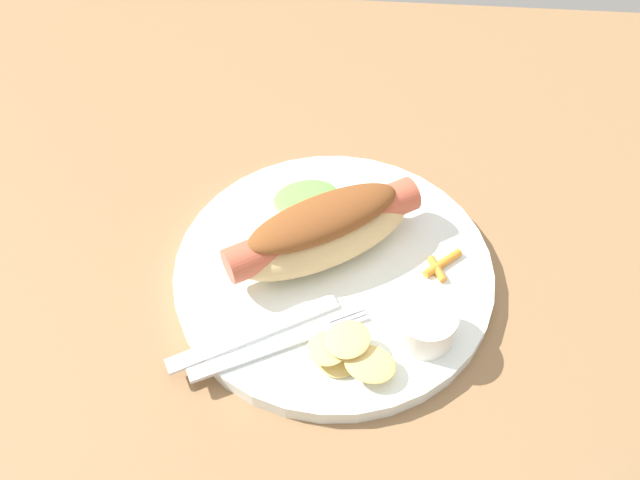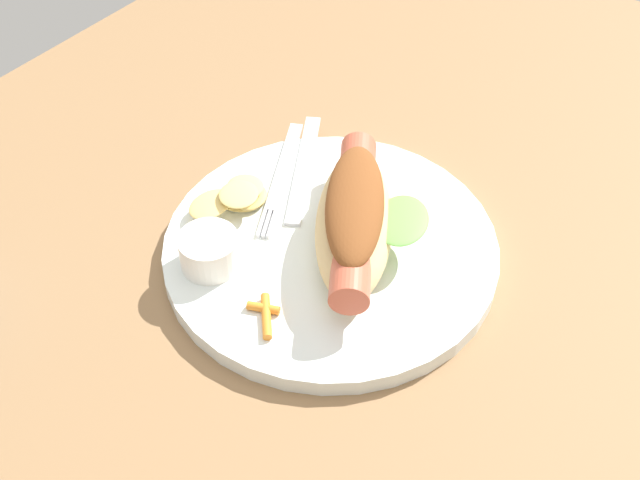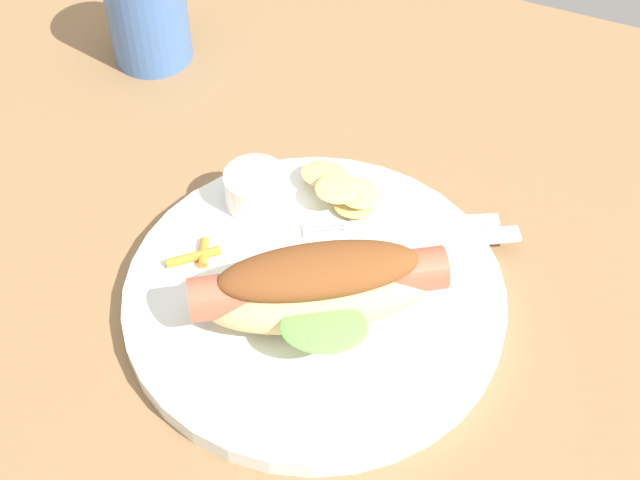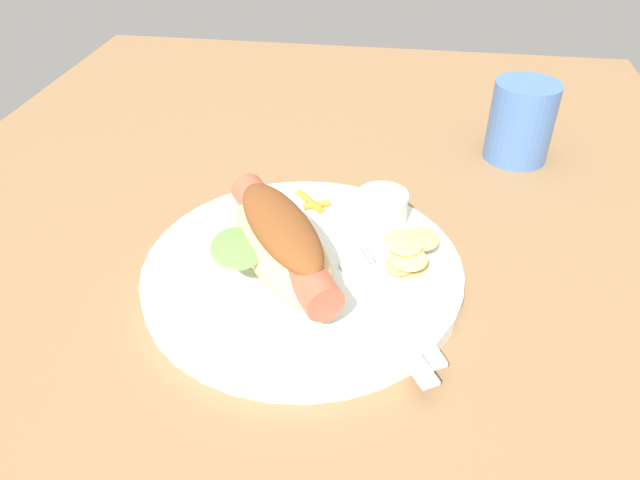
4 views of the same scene
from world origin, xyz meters
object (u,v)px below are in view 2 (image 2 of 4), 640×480
object	(u,v)px
fork	(282,175)
knife	(304,168)
plate	(331,249)
sauce_ramekin	(209,251)
carrot_garnish	(268,315)
chips_pile	(237,196)
hot_dog	(355,218)

from	to	relation	value
fork	knife	world-z (taller)	same
fork	knife	bearing A→B (deg)	125.12
plate	sauce_ramekin	xyz separation A→B (cm)	(7.85, -6.45, 2.30)
fork	carrot_garnish	world-z (taller)	carrot_garnish
chips_pile	carrot_garnish	xyz separation A→B (cm)	(8.05, 10.15, -0.80)
hot_dog	chips_pile	world-z (taller)	hot_dog
hot_dog	chips_pile	xyz separation A→B (cm)	(2.40, -10.87, -1.87)
hot_dog	fork	distance (cm)	11.00
sauce_ramekin	knife	bearing A→B (deg)	-175.55
chips_pile	carrot_garnish	bearing A→B (deg)	51.56
hot_dog	knife	size ratio (longest dim) A/B	1.17
plate	hot_dog	size ratio (longest dim) A/B	1.63
plate	chips_pile	xyz separation A→B (cm)	(1.34, -9.22, 1.95)
sauce_ramekin	carrot_garnish	world-z (taller)	sauce_ramekin
hot_dog	chips_pile	bearing A→B (deg)	-110.27
sauce_ramekin	carrot_garnish	distance (cm)	7.62
plate	sauce_ramekin	bearing A→B (deg)	-39.40
plate	sauce_ramekin	distance (cm)	10.41
fork	knife	size ratio (longest dim) A/B	0.95
knife	chips_pile	bearing A→B (deg)	-43.21
hot_dog	sauce_ramekin	distance (cm)	12.13
plate	knife	size ratio (longest dim) A/B	1.90
fork	hot_dog	bearing A→B (deg)	46.36
chips_pile	carrot_garnish	world-z (taller)	chips_pile
plate	sauce_ramekin	world-z (taller)	sauce_ramekin
hot_dog	fork	xyz separation A→B (cm)	(-2.99, -10.20, -2.83)
fork	carrot_garnish	size ratio (longest dim) A/B	3.41
carrot_garnish	sauce_ramekin	bearing A→B (deg)	-101.86
knife	carrot_garnish	xyz separation A→B (cm)	(15.39, 8.45, 0.18)
plate	knife	xyz separation A→B (cm)	(-6.00, -7.52, 0.98)
fork	chips_pile	world-z (taller)	chips_pile
fork	knife	xyz separation A→B (cm)	(-1.95, 1.02, -0.02)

